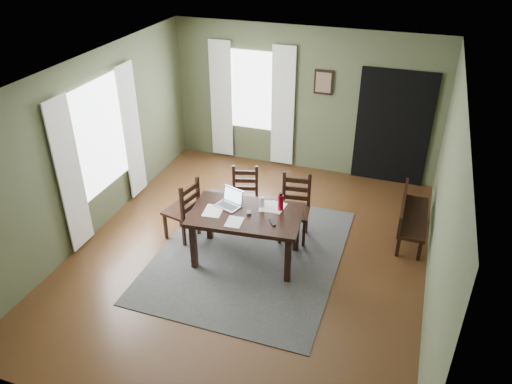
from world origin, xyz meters
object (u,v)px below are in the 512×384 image
at_px(dining_table, 246,219).
at_px(bench, 410,214).
at_px(laptop, 230,201).
at_px(chair_back_left, 245,198).
at_px(chair_end, 184,210).
at_px(water_bottle, 281,202).
at_px(chair_back_right, 295,208).

distance_m(dining_table, bench, 2.55).
bearing_deg(bench, laptop, 115.76).
height_order(dining_table, bench, dining_table).
distance_m(dining_table, chair_back_left, 0.95).
xyz_separation_m(bench, laptop, (-2.45, -1.18, 0.42)).
bearing_deg(laptop, chair_end, -166.11).
bearing_deg(chair_end, water_bottle, 104.53).
xyz_separation_m(dining_table, chair_back_right, (0.50, 0.77, -0.18)).
bearing_deg(chair_back_right, water_bottle, -105.56).
bearing_deg(laptop, chair_back_right, 56.79).
height_order(chair_back_right, water_bottle, water_bottle).
distance_m(chair_back_right, water_bottle, 0.67).
xyz_separation_m(chair_back_left, laptop, (0.05, -0.73, 0.37)).
bearing_deg(water_bottle, bench, 31.67).
distance_m(chair_back_left, chair_back_right, 0.84).
relative_size(dining_table, chair_back_left, 1.69).
xyz_separation_m(dining_table, chair_end, (-1.07, 0.19, -0.19)).
xyz_separation_m(chair_back_right, water_bottle, (-0.08, -0.53, 0.40)).
relative_size(chair_end, chair_back_right, 0.99).
bearing_deg(dining_table, bench, 25.47).
relative_size(chair_end, bench, 0.81).
xyz_separation_m(chair_end, water_bottle, (1.50, 0.06, 0.41)).
bearing_deg(chair_back_right, chair_end, -167.05).
xyz_separation_m(bench, water_bottle, (-1.74, -1.07, 0.49)).
distance_m(chair_end, chair_back_right, 1.68).
bearing_deg(chair_end, chair_back_right, 122.72).
distance_m(dining_table, chair_end, 1.11).
bearing_deg(chair_back_left, laptop, -101.91).
bearing_deg(water_bottle, laptop, -171.22).
bearing_deg(dining_table, laptop, 148.75).
xyz_separation_m(chair_end, chair_back_right, (1.58, 0.58, 0.01)).
relative_size(chair_end, laptop, 2.45).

